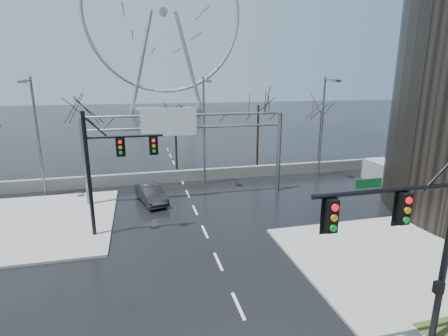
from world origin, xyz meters
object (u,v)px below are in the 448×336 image
object	(u,v)px
sign_gantry	(183,138)
ferris_wheel	(164,19)
signal_mast_near	(419,231)
car	(151,194)
signal_mast_far	(107,163)

from	to	relation	value
sign_gantry	ferris_wheel	size ratio (longest dim) A/B	0.32
signal_mast_near	car	bearing A→B (deg)	114.10
sign_gantry	ferris_wheel	xyz separation A→B (m)	(5.38, 80.04, 20.95)
signal_mast_far	ferris_wheel	size ratio (longest dim) A/B	0.16
car	signal_mast_far	bearing A→B (deg)	-130.40
sign_gantry	ferris_wheel	bearing A→B (deg)	86.16
signal_mast_far	sign_gantry	distance (m)	8.14
ferris_wheel	car	distance (m)	84.75
signal_mast_far	sign_gantry	size ratio (longest dim) A/B	0.49
sign_gantry	car	world-z (taller)	sign_gantry
signal_mast_near	car	xyz separation A→B (m)	(-8.32, 18.60, -4.13)
signal_mast_far	sign_gantry	xyz separation A→B (m)	(5.49, 6.00, 0.35)
signal_mast_near	car	world-z (taller)	signal_mast_near
signal_mast_far	sign_gantry	bearing A→B (deg)	47.53
signal_mast_far	ferris_wheel	bearing A→B (deg)	82.80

